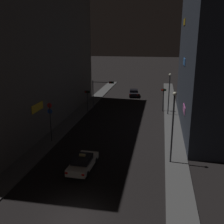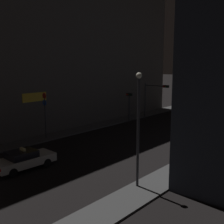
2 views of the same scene
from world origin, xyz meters
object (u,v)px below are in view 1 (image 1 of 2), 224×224
at_px(sign_pole_left, 50,118).
at_px(street_lamp_near_block, 173,122).
at_px(taxi, 83,163).
at_px(street_lamp_far_block, 169,90).
at_px(traffic_light_overhead, 101,88).
at_px(traffic_light_left_kerb, 87,97).
at_px(far_car, 134,93).
at_px(traffic_light_right_kerb, 163,95).

bearing_deg(sign_pole_left, street_lamp_near_block, -12.80).
xyz_separation_m(taxi, street_lamp_far_block, (8.11, 19.93, 3.32)).
height_order(sign_pole_left, street_lamp_far_block, street_lamp_far_block).
distance_m(taxi, traffic_light_overhead, 22.21).
relative_size(taxi, traffic_light_left_kerb, 1.18).
height_order(far_car, traffic_light_right_kerb, traffic_light_right_kerb).
bearing_deg(traffic_light_left_kerb, street_lamp_near_block, -50.61).
relative_size(far_car, traffic_light_left_kerb, 1.20).
relative_size(traffic_light_right_kerb, sign_pole_left, 0.84).
height_order(taxi, traffic_light_right_kerb, traffic_light_right_kerb).
bearing_deg(far_car, street_lamp_far_block, -62.07).
relative_size(street_lamp_near_block, street_lamp_far_block, 1.09).
distance_m(sign_pole_left, street_lamp_near_block, 14.05).
bearing_deg(street_lamp_far_block, street_lamp_near_block, -90.14).
height_order(far_car, street_lamp_near_block, street_lamp_near_block).
distance_m(sign_pole_left, street_lamp_far_block, 19.56).
relative_size(traffic_light_left_kerb, traffic_light_right_kerb, 0.99).
xyz_separation_m(far_car, street_lamp_far_block, (6.75, -12.72, 3.32)).
xyz_separation_m(traffic_light_overhead, street_lamp_near_block, (11.17, -18.92, 0.71)).
xyz_separation_m(far_car, traffic_light_overhead, (-4.47, -10.84, 2.77)).
xyz_separation_m(traffic_light_right_kerb, street_lamp_near_block, (0.76, -18.98, 1.46)).
height_order(traffic_light_overhead, street_lamp_near_block, street_lamp_near_block).
relative_size(taxi, traffic_light_overhead, 0.94).
height_order(traffic_light_right_kerb, sign_pole_left, sign_pole_left).
relative_size(taxi, street_lamp_far_block, 0.70).
bearing_deg(far_car, traffic_light_left_kerb, -112.27).
xyz_separation_m(taxi, traffic_light_right_kerb, (7.31, 21.88, 2.02)).
bearing_deg(traffic_light_overhead, street_lamp_near_block, -59.44).
bearing_deg(street_lamp_near_block, traffic_light_overhead, 120.56).
bearing_deg(traffic_light_left_kerb, taxi, -76.03).
bearing_deg(street_lamp_far_block, traffic_light_right_kerb, 112.27).
height_order(street_lamp_near_block, street_lamp_far_block, street_lamp_near_block).
xyz_separation_m(traffic_light_overhead, street_lamp_far_block, (11.21, -1.89, 0.55)).
relative_size(traffic_light_overhead, street_lamp_far_block, 0.75).
relative_size(sign_pole_left, street_lamp_far_block, 0.71).
bearing_deg(traffic_light_right_kerb, street_lamp_near_block, -87.72).
relative_size(traffic_light_left_kerb, street_lamp_far_block, 0.60).
relative_size(taxi, far_car, 0.98).
bearing_deg(traffic_light_right_kerb, traffic_light_left_kerb, -162.96).
distance_m(traffic_light_overhead, street_lamp_far_block, 11.39).
distance_m(traffic_light_right_kerb, street_lamp_near_block, 19.05).
distance_m(traffic_light_overhead, traffic_light_left_kerb, 3.92).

